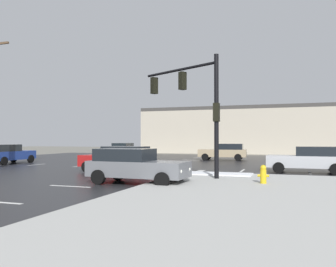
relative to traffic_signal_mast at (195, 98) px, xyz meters
The scene contains 13 objects.
ground_plane 7.99m from the traffic_signal_mast, 128.77° to the left, with size 120.00×120.00×0.00m, color slate.
road_asphalt 7.98m from the traffic_signal_mast, 128.77° to the left, with size 44.00×44.00×0.02m, color #232326.
snow_strip_curbside 4.27m from the traffic_signal_mast, 60.78° to the left, with size 4.00×1.60×0.06m, color white.
lane_markings 6.48m from the traffic_signal_mast, 127.89° to the left, with size 36.15×36.15×0.01m.
traffic_signal_mast is the anchor object (origin of this frame).
fire_hydrant 5.43m from the traffic_signal_mast, 28.71° to the right, with size 0.48×0.26×0.79m.
strip_building_background 34.60m from the traffic_signal_mast, 93.99° to the left, with size 27.81×8.00×6.62m.
sedan_grey 4.88m from the traffic_signal_mast, 124.83° to the right, with size 4.59×2.15×1.58m.
sedan_silver 8.32m from the traffic_signal_mast, 41.60° to the left, with size 4.58×2.12×1.58m.
sedan_blue 18.38m from the traffic_signal_mast, 162.60° to the left, with size 2.10×4.57×1.58m.
sedan_tan 16.50m from the traffic_signal_mast, 94.74° to the left, with size 4.63×2.25×1.58m.
sedan_green 21.91m from the traffic_signal_mast, 126.64° to the left, with size 2.30×4.64×1.58m.
sedan_red 6.46m from the traffic_signal_mast, 161.50° to the left, with size 4.68×2.44×1.58m.
Camera 1 is at (8.90, -22.91, 2.04)m, focal length 37.79 mm.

